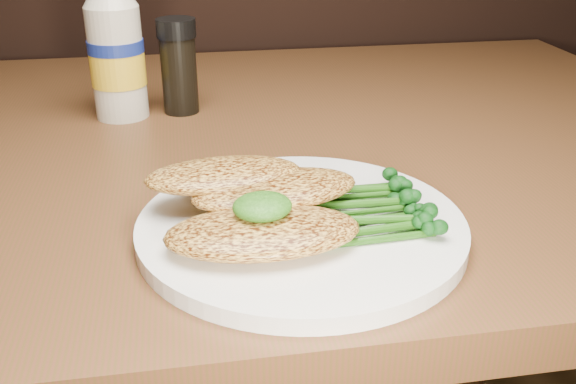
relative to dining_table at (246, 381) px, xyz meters
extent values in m
cylinder|color=white|center=(0.03, -0.25, 0.38)|extent=(0.27, 0.27, 0.01)
ellipsoid|color=gold|center=(-0.01, -0.29, 0.40)|extent=(0.15, 0.08, 0.02)
ellipsoid|color=gold|center=(0.01, -0.23, 0.41)|extent=(0.15, 0.09, 0.02)
ellipsoid|color=gold|center=(-0.03, -0.21, 0.42)|extent=(0.14, 0.07, 0.02)
ellipsoid|color=#0D3608|center=(-0.01, -0.28, 0.42)|extent=(0.05, 0.05, 0.02)
camera|label=1|loc=(-0.06, -0.71, 0.63)|focal=40.24mm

